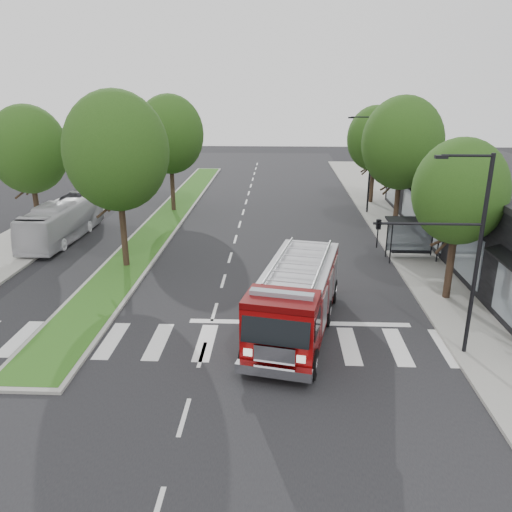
{
  "coord_description": "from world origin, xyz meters",
  "views": [
    {
      "loc": [
        2.95,
        -21.55,
        10.2
      ],
      "look_at": [
        1.85,
        3.11,
        1.8
      ],
      "focal_mm": 35.0,
      "sensor_mm": 36.0,
      "label": 1
    }
  ],
  "objects": [
    {
      "name": "tree_median_far",
      "position": [
        -6.0,
        20.0,
        6.49
      ],
      "size": [
        5.6,
        5.6,
        9.72
      ],
      "color": "black",
      "rests_on": "ground"
    },
    {
      "name": "city_bus",
      "position": [
        -12.0,
        11.46,
        1.36
      ],
      "size": [
        2.44,
        9.8,
        2.72
      ],
      "primitive_type": "imported",
      "rotation": [
        0.0,
        0.0,
        -0.02
      ],
      "color": "silver",
      "rests_on": "ground"
    },
    {
      "name": "ground",
      "position": [
        0.0,
        0.0,
        0.0
      ],
      "size": [
        140.0,
        140.0,
        0.0
      ],
      "primitive_type": "plane",
      "color": "black",
      "rests_on": "ground"
    },
    {
      "name": "streetlight_right_near",
      "position": [
        9.61,
        -3.5,
        4.67
      ],
      "size": [
        4.08,
        0.22,
        8.0
      ],
      "color": "black",
      "rests_on": "ground"
    },
    {
      "name": "tree_left_mid",
      "position": [
        -14.0,
        12.0,
        6.16
      ],
      "size": [
        5.2,
        5.2,
        9.16
      ],
      "color": "black",
      "rests_on": "ground"
    },
    {
      "name": "tree_right_near",
      "position": [
        11.5,
        2.0,
        5.51
      ],
      "size": [
        4.4,
        4.4,
        8.05
      ],
      "color": "black",
      "rests_on": "ground"
    },
    {
      "name": "median",
      "position": [
        -6.0,
        18.0,
        0.08
      ],
      "size": [
        3.0,
        50.0,
        0.15
      ],
      "color": "gray",
      "rests_on": "ground"
    },
    {
      "name": "streetlight_right_far",
      "position": [
        10.35,
        20.0,
        4.48
      ],
      "size": [
        2.11,
        0.2,
        8.0
      ],
      "color": "black",
      "rests_on": "ground"
    },
    {
      "name": "sidewalk_left",
      "position": [
        -14.5,
        10.0,
        0.07
      ],
      "size": [
        5.0,
        80.0,
        0.15
      ],
      "primitive_type": "cube",
      "color": "gray",
      "rests_on": "ground"
    },
    {
      "name": "tree_right_mid",
      "position": [
        11.5,
        14.0,
        6.49
      ],
      "size": [
        5.6,
        5.6,
        9.72
      ],
      "color": "black",
      "rests_on": "ground"
    },
    {
      "name": "storefront_row",
      "position": [
        17.0,
        10.0,
        2.5
      ],
      "size": [
        8.0,
        30.0,
        5.0
      ],
      "primitive_type": "cube",
      "color": "black",
      "rests_on": "ground"
    },
    {
      "name": "tree_right_far",
      "position": [
        11.5,
        24.0,
        5.84
      ],
      "size": [
        5.0,
        5.0,
        8.73
      ],
      "color": "black",
      "rests_on": "ground"
    },
    {
      "name": "bus_shelter",
      "position": [
        11.2,
        8.15,
        2.04
      ],
      "size": [
        3.2,
        1.6,
        2.61
      ],
      "color": "black",
      "rests_on": "ground"
    },
    {
      "name": "sidewalk_right",
      "position": [
        12.5,
        10.0,
        0.07
      ],
      "size": [
        5.0,
        80.0,
        0.15
      ],
      "primitive_type": "cube",
      "color": "gray",
      "rests_on": "ground"
    },
    {
      "name": "fire_engine",
      "position": [
        3.8,
        -1.76,
        1.53
      ],
      "size": [
        4.55,
        9.57,
        3.19
      ],
      "rotation": [
        0.0,
        0.0,
        -0.21
      ],
      "color": "#500404",
      "rests_on": "ground"
    },
    {
      "name": "tree_median_near",
      "position": [
        -6.0,
        6.0,
        6.81
      ],
      "size": [
        5.8,
        5.8,
        10.16
      ],
      "color": "black",
      "rests_on": "ground"
    }
  ]
}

